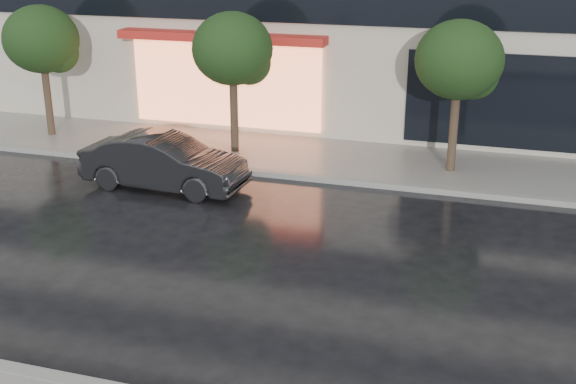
% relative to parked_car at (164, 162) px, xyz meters
% --- Properties ---
extents(ground, '(120.00, 120.00, 0.00)m').
position_rel_parked_car_xyz_m(ground, '(3.65, -6.89, -0.67)').
color(ground, black).
rests_on(ground, ground).
extents(sidewalk_far, '(60.00, 3.50, 0.12)m').
position_rel_parked_car_xyz_m(sidewalk_far, '(3.65, 3.36, -0.61)').
color(sidewalk_far, slate).
rests_on(sidewalk_far, ground).
extents(curb_far, '(60.00, 0.25, 0.14)m').
position_rel_parked_car_xyz_m(curb_far, '(3.65, 1.61, -0.60)').
color(curb_far, gray).
rests_on(curb_far, ground).
extents(tree_far_west, '(2.20, 2.20, 3.99)m').
position_rel_parked_car_xyz_m(tree_far_west, '(-5.29, 3.14, 2.25)').
color(tree_far_west, '#33261C').
rests_on(tree_far_west, ground).
extents(tree_mid_west, '(2.20, 2.20, 3.99)m').
position_rel_parked_car_xyz_m(tree_mid_west, '(0.71, 3.14, 2.25)').
color(tree_mid_west, '#33261C').
rests_on(tree_mid_west, ground).
extents(tree_mid_east, '(2.20, 2.20, 3.99)m').
position_rel_parked_car_xyz_m(tree_mid_east, '(6.71, 3.14, 2.25)').
color(tree_mid_east, '#33261C').
rests_on(tree_mid_east, ground).
extents(parked_car, '(4.15, 1.62, 1.34)m').
position_rel_parked_car_xyz_m(parked_car, '(0.00, 0.00, 0.00)').
color(parked_car, black).
rests_on(parked_car, ground).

